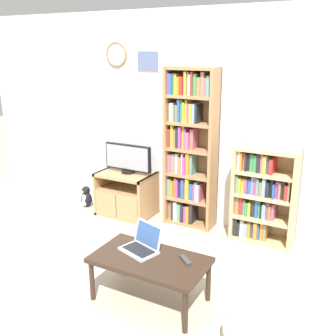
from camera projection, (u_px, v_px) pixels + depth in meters
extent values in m
plane|color=#BCAD93|center=(108.00, 285.00, 3.71)|extent=(18.00, 18.00, 0.00)
cube|color=silver|center=(190.00, 120.00, 4.84)|extent=(6.65, 0.06, 2.60)
torus|color=olive|center=(116.00, 55.00, 5.05)|extent=(0.32, 0.03, 0.32)
cylinder|color=white|center=(116.00, 55.00, 5.05)|extent=(0.26, 0.02, 0.26)
cube|color=silver|center=(148.00, 61.00, 4.86)|extent=(0.32, 0.01, 0.25)
cube|color=slate|center=(148.00, 61.00, 4.86)|extent=(0.29, 0.02, 0.23)
cube|color=tan|center=(105.00, 189.00, 5.38)|extent=(0.04, 0.50, 0.58)
cube|color=tan|center=(149.00, 198.00, 5.07)|extent=(0.04, 0.50, 0.58)
cube|color=tan|center=(126.00, 174.00, 5.15)|extent=(0.73, 0.50, 0.04)
cube|color=tan|center=(127.00, 212.00, 5.31)|extent=(0.73, 0.50, 0.04)
cube|color=tan|center=(126.00, 189.00, 5.21)|extent=(0.65, 0.46, 0.04)
cube|color=tan|center=(106.00, 204.00, 5.13)|extent=(0.31, 0.02, 0.31)
cube|color=tan|center=(127.00, 209.00, 4.98)|extent=(0.31, 0.02, 0.31)
cylinder|color=black|center=(128.00, 171.00, 5.15)|extent=(0.18, 0.18, 0.04)
cube|color=black|center=(128.00, 157.00, 5.09)|extent=(0.67, 0.05, 0.34)
cube|color=#9399A3|center=(127.00, 158.00, 5.07)|extent=(0.63, 0.01, 0.30)
cube|color=#9E754C|center=(169.00, 147.00, 4.86)|extent=(0.04, 0.27, 1.94)
cube|color=#9E754C|center=(213.00, 153.00, 4.60)|extent=(0.04, 0.27, 1.94)
cube|color=#9E754C|center=(195.00, 147.00, 4.84)|extent=(0.62, 0.02, 1.94)
cube|color=#9E754C|center=(189.00, 222.00, 5.01)|extent=(0.55, 0.24, 0.04)
cube|color=#9E754C|center=(190.00, 199.00, 4.92)|extent=(0.55, 0.24, 0.04)
cube|color=#9E754C|center=(190.00, 175.00, 4.82)|extent=(0.55, 0.24, 0.04)
cube|color=#9E754C|center=(191.00, 150.00, 4.73)|extent=(0.55, 0.24, 0.04)
cube|color=#9E754C|center=(191.00, 124.00, 4.64)|extent=(0.55, 0.24, 0.04)
cube|color=#9E754C|center=(192.00, 97.00, 4.55)|extent=(0.55, 0.24, 0.04)
cube|color=#9E754C|center=(192.00, 68.00, 4.45)|extent=(0.55, 0.24, 0.04)
cube|color=#93704C|center=(173.00, 209.00, 5.10)|extent=(0.04, 0.17, 0.23)
cube|color=#232328|center=(176.00, 208.00, 5.06)|extent=(0.04, 0.20, 0.27)
cube|color=white|center=(178.00, 209.00, 5.04)|extent=(0.04, 0.22, 0.25)
cube|color=#5B9389|center=(182.00, 210.00, 5.03)|extent=(0.04, 0.18, 0.23)
cube|color=#232328|center=(185.00, 211.00, 5.01)|extent=(0.04, 0.21, 0.23)
cube|color=#9E4293|center=(188.00, 212.00, 5.00)|extent=(0.04, 0.19, 0.21)
cube|color=orange|center=(190.00, 213.00, 4.97)|extent=(0.04, 0.21, 0.22)
cube|color=#232328|center=(194.00, 212.00, 4.95)|extent=(0.04, 0.20, 0.27)
cube|color=#5B9389|center=(172.00, 186.00, 5.00)|extent=(0.04, 0.22, 0.22)
cube|color=orange|center=(175.00, 187.00, 4.98)|extent=(0.03, 0.21, 0.20)
cube|color=orange|center=(178.00, 186.00, 4.97)|extent=(0.03, 0.17, 0.24)
cube|color=#9E4293|center=(180.00, 187.00, 4.95)|extent=(0.03, 0.21, 0.23)
cube|color=#232328|center=(183.00, 188.00, 4.94)|extent=(0.03, 0.18, 0.21)
cube|color=#2856A8|center=(185.00, 187.00, 4.91)|extent=(0.04, 0.21, 0.25)
cube|color=red|center=(188.00, 189.00, 4.90)|extent=(0.02, 0.20, 0.21)
cube|color=gold|center=(190.00, 187.00, 4.88)|extent=(0.04, 0.21, 0.27)
cube|color=#2856A8|center=(193.00, 190.00, 4.87)|extent=(0.04, 0.18, 0.21)
cube|color=#9E4293|center=(196.00, 190.00, 4.86)|extent=(0.02, 0.18, 0.21)
cube|color=#759EB7|center=(198.00, 190.00, 4.84)|extent=(0.04, 0.18, 0.23)
cube|color=white|center=(201.00, 191.00, 4.82)|extent=(0.02, 0.21, 0.21)
cube|color=#B75B70|center=(202.00, 192.00, 4.81)|extent=(0.02, 0.22, 0.21)
cube|color=#B75B70|center=(173.00, 162.00, 4.90)|extent=(0.04, 0.21, 0.22)
cube|color=#759EB7|center=(175.00, 162.00, 4.89)|extent=(0.02, 0.18, 0.23)
cube|color=#93704C|center=(177.00, 162.00, 4.88)|extent=(0.02, 0.18, 0.24)
cube|color=white|center=(179.00, 162.00, 4.87)|extent=(0.04, 0.17, 0.24)
cube|color=#93704C|center=(182.00, 164.00, 4.85)|extent=(0.04, 0.19, 0.21)
cube|color=white|center=(185.00, 163.00, 4.83)|extent=(0.02, 0.19, 0.25)
cube|color=#9E4293|center=(187.00, 164.00, 4.81)|extent=(0.04, 0.22, 0.22)
cube|color=orange|center=(191.00, 163.00, 4.79)|extent=(0.04, 0.21, 0.27)
cube|color=#5B9389|center=(194.00, 164.00, 4.77)|extent=(0.03, 0.19, 0.25)
cube|color=red|center=(172.00, 137.00, 4.82)|extent=(0.03, 0.20, 0.22)
cube|color=gold|center=(175.00, 135.00, 4.80)|extent=(0.03, 0.19, 0.27)
cube|color=#93704C|center=(177.00, 137.00, 4.79)|extent=(0.03, 0.18, 0.23)
cube|color=#232328|center=(180.00, 136.00, 4.77)|extent=(0.04, 0.19, 0.26)
cube|color=#9E4293|center=(183.00, 137.00, 4.74)|extent=(0.03, 0.21, 0.26)
cube|color=gold|center=(186.00, 136.00, 4.74)|extent=(0.02, 0.17, 0.27)
cube|color=#9E4293|center=(188.00, 138.00, 4.72)|extent=(0.03, 0.19, 0.24)
cube|color=#B75B70|center=(190.00, 140.00, 4.71)|extent=(0.04, 0.21, 0.20)
cube|color=#B75B70|center=(194.00, 138.00, 4.69)|extent=(0.04, 0.17, 0.24)
cube|color=#93704C|center=(173.00, 111.00, 4.73)|extent=(0.03, 0.17, 0.21)
cube|color=white|center=(175.00, 112.00, 4.71)|extent=(0.04, 0.21, 0.22)
cube|color=#5B9389|center=(177.00, 112.00, 4.69)|extent=(0.02, 0.22, 0.20)
cube|color=#93704C|center=(179.00, 113.00, 4.69)|extent=(0.03, 0.19, 0.20)
cube|color=#2856A8|center=(182.00, 110.00, 4.66)|extent=(0.03, 0.21, 0.27)
cube|color=#388947|center=(185.00, 110.00, 4.65)|extent=(0.03, 0.18, 0.26)
cube|color=gold|center=(187.00, 112.00, 4.63)|extent=(0.02, 0.21, 0.23)
cube|color=gold|center=(189.00, 111.00, 4.63)|extent=(0.02, 0.18, 0.26)
cube|color=#9E4293|center=(191.00, 112.00, 4.61)|extent=(0.04, 0.18, 0.23)
cube|color=gold|center=(194.00, 113.00, 4.59)|extent=(0.03, 0.22, 0.22)
cube|color=#759EB7|center=(197.00, 113.00, 4.58)|extent=(0.03, 0.21, 0.22)
cube|color=#232328|center=(199.00, 114.00, 4.57)|extent=(0.02, 0.19, 0.21)
cube|color=#9E4293|center=(172.00, 83.00, 4.63)|extent=(0.02, 0.21, 0.24)
cube|color=#2856A8|center=(174.00, 84.00, 4.62)|extent=(0.04, 0.21, 0.24)
cube|color=#388947|center=(177.00, 83.00, 4.61)|extent=(0.02, 0.19, 0.24)
cube|color=gold|center=(178.00, 84.00, 4.60)|extent=(0.02, 0.18, 0.24)
cube|color=orange|center=(181.00, 85.00, 4.58)|extent=(0.04, 0.20, 0.20)
cube|color=red|center=(184.00, 85.00, 4.57)|extent=(0.03, 0.19, 0.21)
cube|color=red|center=(187.00, 83.00, 4.55)|extent=(0.02, 0.17, 0.26)
cube|color=gold|center=(189.00, 83.00, 4.53)|extent=(0.03, 0.21, 0.27)
cube|color=#5B9389|center=(191.00, 83.00, 4.52)|extent=(0.02, 0.18, 0.26)
cube|color=white|center=(193.00, 85.00, 4.51)|extent=(0.02, 0.21, 0.23)
cube|color=red|center=(195.00, 83.00, 4.50)|extent=(0.02, 0.20, 0.27)
cube|color=#388947|center=(198.00, 84.00, 4.49)|extent=(0.04, 0.18, 0.25)
cube|color=#93704C|center=(201.00, 86.00, 4.47)|extent=(0.04, 0.18, 0.21)
cube|color=#93704C|center=(205.00, 84.00, 4.44)|extent=(0.04, 0.18, 0.27)
cube|color=#B75B70|center=(208.00, 87.00, 4.44)|extent=(0.02, 0.18, 0.20)
cube|color=#5B9389|center=(210.00, 86.00, 4.42)|extent=(0.04, 0.17, 0.23)
cube|color=tan|center=(236.00, 191.00, 4.57)|extent=(0.04, 0.32, 1.10)
cube|color=tan|center=(295.00, 201.00, 4.27)|extent=(0.04, 0.32, 1.10)
cube|color=tan|center=(268.00, 192.00, 4.54)|extent=(0.70, 0.02, 1.10)
cube|color=tan|center=(261.00, 239.00, 4.57)|extent=(0.63, 0.28, 0.04)
cube|color=tan|center=(263.00, 218.00, 4.49)|extent=(0.63, 0.28, 0.04)
cube|color=tan|center=(264.00, 196.00, 4.42)|extent=(0.63, 0.28, 0.04)
cube|color=tan|center=(266.00, 173.00, 4.34)|extent=(0.63, 0.28, 0.04)
cube|color=tan|center=(268.00, 150.00, 4.26)|extent=(0.63, 0.28, 0.04)
cube|color=#232328|center=(238.00, 224.00, 4.67)|extent=(0.04, 0.25, 0.22)
cube|color=#232328|center=(241.00, 226.00, 4.66)|extent=(0.02, 0.25, 0.17)
cube|color=white|center=(244.00, 225.00, 4.65)|extent=(0.04, 0.22, 0.19)
cube|color=#759EB7|center=(248.00, 227.00, 4.62)|extent=(0.04, 0.24, 0.17)
cube|color=orange|center=(251.00, 227.00, 4.61)|extent=(0.04, 0.23, 0.19)
cube|color=#2856A8|center=(255.00, 228.00, 4.60)|extent=(0.03, 0.20, 0.19)
cube|color=orange|center=(258.00, 228.00, 4.57)|extent=(0.04, 0.25, 0.21)
cube|color=#2856A8|center=(261.00, 229.00, 4.56)|extent=(0.02, 0.22, 0.18)
cube|color=orange|center=(263.00, 229.00, 4.55)|extent=(0.03, 0.20, 0.20)
cube|color=#93704C|center=(266.00, 230.00, 4.53)|extent=(0.03, 0.21, 0.19)
cube|color=#93704C|center=(240.00, 203.00, 4.60)|extent=(0.04, 0.22, 0.21)
cube|color=red|center=(243.00, 204.00, 4.58)|extent=(0.04, 0.21, 0.20)
cube|color=#5B9389|center=(246.00, 205.00, 4.57)|extent=(0.02, 0.22, 0.18)
cube|color=#388947|center=(249.00, 207.00, 4.55)|extent=(0.03, 0.24, 0.16)
cube|color=gold|center=(251.00, 207.00, 4.54)|extent=(0.03, 0.23, 0.17)
cube|color=#232328|center=(255.00, 206.00, 4.52)|extent=(0.04, 0.21, 0.19)
cube|color=#2856A8|center=(259.00, 207.00, 4.50)|extent=(0.03, 0.22, 0.21)
cube|color=#388947|center=(261.00, 207.00, 4.49)|extent=(0.02, 0.21, 0.21)
cube|color=#232328|center=(263.00, 209.00, 4.48)|extent=(0.03, 0.20, 0.17)
cube|color=#759EB7|center=(266.00, 209.00, 4.46)|extent=(0.04, 0.25, 0.18)
cube|color=#B75B70|center=(270.00, 209.00, 4.45)|extent=(0.03, 0.20, 0.19)
cube|color=#93704C|center=(272.00, 211.00, 4.43)|extent=(0.02, 0.23, 0.17)
cube|color=#B75B70|center=(274.00, 210.00, 4.43)|extent=(0.03, 0.20, 0.18)
cube|color=#5B9389|center=(240.00, 182.00, 4.52)|extent=(0.02, 0.25, 0.20)
cube|color=gold|center=(242.00, 183.00, 4.52)|extent=(0.03, 0.23, 0.17)
cube|color=gold|center=(245.00, 184.00, 4.51)|extent=(0.04, 0.20, 0.17)
cube|color=#9E4293|center=(248.00, 184.00, 4.49)|extent=(0.03, 0.22, 0.17)
cube|color=#2856A8|center=(252.00, 185.00, 4.47)|extent=(0.04, 0.21, 0.17)
cube|color=#5B9389|center=(254.00, 183.00, 4.45)|extent=(0.02, 0.22, 0.22)
cube|color=#9E4293|center=(257.00, 184.00, 4.44)|extent=(0.04, 0.22, 0.21)
cube|color=#5B9389|center=(260.00, 185.00, 4.42)|extent=(0.03, 0.23, 0.20)
cube|color=#93704C|center=(263.00, 187.00, 4.41)|extent=(0.03, 0.24, 0.17)
cube|color=#759EB7|center=(266.00, 185.00, 4.38)|extent=(0.04, 0.25, 0.22)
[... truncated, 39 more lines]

